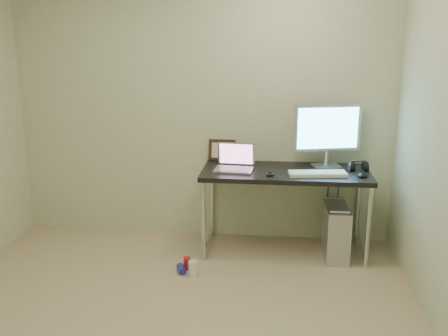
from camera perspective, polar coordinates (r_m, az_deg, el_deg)
wall_back at (r=4.62m, az=-2.52°, el=7.03°), size 3.50×0.02×2.50m
desk at (r=4.38m, az=7.01°, el=-1.36°), size 1.45×0.63×0.75m
tower_computer at (r=4.48m, az=12.64°, el=-7.12°), size 0.21×0.45×0.49m
cable_a at (r=4.74m, az=11.71°, el=-3.64°), size 0.01×0.16×0.69m
cable_b at (r=4.74m, az=12.80°, el=-3.97°), size 0.02×0.11×0.71m
can_red at (r=4.22m, az=-4.24°, el=-10.82°), size 0.08×0.08×0.11m
can_white at (r=4.10m, az=-3.56°, el=-11.42°), size 0.09×0.09×0.13m
can_blue at (r=4.18m, az=-4.92°, el=-11.43°), size 0.10×0.13×0.06m
laptop at (r=4.35m, az=1.23°, el=0.52°), size 0.35×0.29×0.23m
monitor at (r=4.47m, az=11.77°, el=4.19°), size 0.59×0.23×0.56m
keyboard at (r=4.25m, az=10.63°, el=-0.63°), size 0.49×0.21×0.03m
mouse_right at (r=4.29m, az=15.54°, el=-0.69°), size 0.11×0.14×0.04m
mouse_left at (r=4.19m, az=5.34°, el=-0.57°), size 0.09×0.12×0.04m
headphones at (r=4.47m, az=15.10°, el=0.10°), size 0.17×0.10×0.11m
picture_frame at (r=4.65m, az=-0.24°, el=2.06°), size 0.25×0.08×0.20m
webcam at (r=4.58m, az=2.74°, el=1.66°), size 0.04×0.04×0.11m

